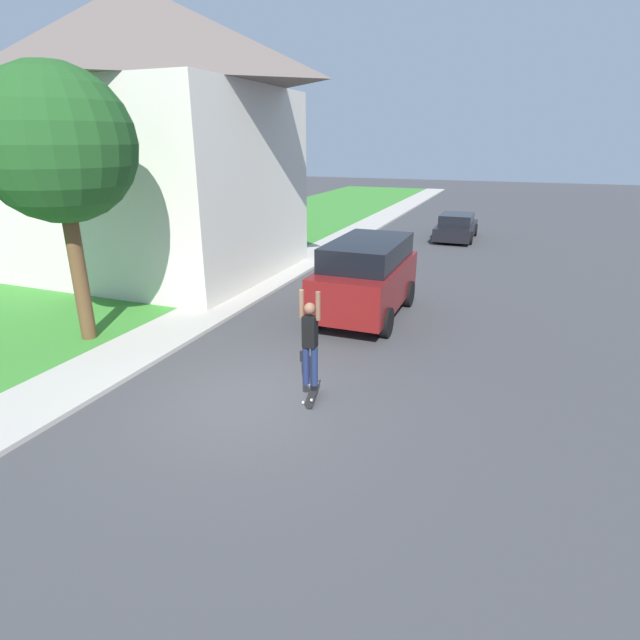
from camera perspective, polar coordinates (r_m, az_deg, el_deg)
ground_plane at (r=9.89m, az=-8.77°, el=-9.18°), size 120.00×120.00×0.00m
lawn at (r=18.93m, az=-20.96°, el=4.07°), size 10.00×80.00×0.08m
sidewalk at (r=16.36m, az=-9.36°, el=2.83°), size 1.80×80.00×0.10m
house at (r=19.78m, az=-19.23°, el=19.65°), size 9.88×8.28×9.54m
lawn_tree_near at (r=13.05m, az=-27.81°, el=17.18°), size 3.44×3.44×6.32m
suv_parked at (r=14.11m, az=5.32°, el=5.04°), size 2.15×4.41×2.18m
car_down_street at (r=26.71m, az=15.30°, el=10.19°), size 1.89×4.16×1.28m
skateboarder at (r=9.18m, az=-1.15°, el=-2.05°), size 0.41×0.22×1.85m
skateboard at (r=9.78m, az=-0.95°, el=-8.51°), size 0.32×0.74×0.36m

